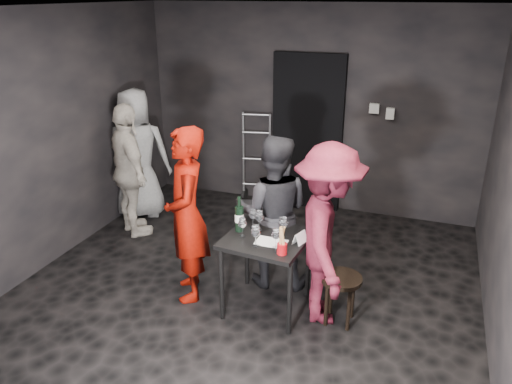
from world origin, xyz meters
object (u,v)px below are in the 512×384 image
(woman_black, at_px, (273,209))
(breadstick_cup, at_px, (282,241))
(server_red, at_px, (186,204))
(bystander_grey, at_px, (137,145))
(wine_bottle, at_px, (239,218))
(stool, at_px, (341,285))
(bystander_cream, at_px, (129,165))
(man_maroon, at_px, (328,226))
(hand_truck, at_px, (255,188))
(tasting_table, at_px, (267,246))

(woman_black, relative_size, breadstick_cup, 6.15)
(server_red, xyz_separation_m, bystander_grey, (-1.48, 1.48, -0.00))
(server_red, relative_size, wine_bottle, 5.73)
(stool, height_order, bystander_cream, bystander_cream)
(wine_bottle, bearing_deg, breadstick_cup, -29.43)
(wine_bottle, height_order, breadstick_cup, wine_bottle)
(man_maroon, bearing_deg, server_red, 77.55)
(man_maroon, bearing_deg, bystander_cream, 55.03)
(hand_truck, height_order, man_maroon, man_maroon)
(bystander_cream, relative_size, bystander_grey, 0.92)
(tasting_table, height_order, man_maroon, man_maroon)
(server_red, bearing_deg, wine_bottle, 67.54)
(man_maroon, bearing_deg, woman_black, 41.46)
(stool, xyz_separation_m, server_red, (-1.49, -0.05, 0.59))
(tasting_table, distance_m, stool, 0.75)
(man_maroon, bearing_deg, wine_bottle, 75.41)
(server_red, xyz_separation_m, bystander_cream, (-1.27, 0.96, -0.08))
(man_maroon, bearing_deg, stool, -123.72)
(hand_truck, relative_size, woman_black, 0.79)
(wine_bottle, bearing_deg, bystander_grey, 144.71)
(tasting_table, xyz_separation_m, wine_bottle, (-0.28, 0.03, 0.23))
(wine_bottle, bearing_deg, tasting_table, -5.77)
(woman_black, bearing_deg, hand_truck, -77.01)
(hand_truck, xyz_separation_m, stool, (1.67, -2.32, 0.15))
(stool, distance_m, man_maroon, 0.57)
(stool, height_order, man_maroon, man_maroon)
(woman_black, bearing_deg, bystander_cream, -25.47)
(tasting_table, height_order, stool, tasting_table)
(server_red, relative_size, bystander_cream, 1.09)
(stool, relative_size, server_red, 0.24)
(server_red, bearing_deg, tasting_table, 62.83)
(stool, xyz_separation_m, bystander_cream, (-2.76, 0.91, 0.51))
(tasting_table, relative_size, server_red, 0.38)
(bystander_grey, xyz_separation_m, breadstick_cup, (2.49, -1.69, -0.10))
(server_red, distance_m, bystander_grey, 2.09)
(tasting_table, bearing_deg, hand_truck, 112.57)
(woman_black, height_order, bystander_cream, bystander_cream)
(bystander_cream, distance_m, bystander_grey, 0.56)
(tasting_table, relative_size, bystander_grey, 0.39)
(hand_truck, xyz_separation_m, man_maroon, (1.51, -2.27, 0.70))
(stool, height_order, wine_bottle, wine_bottle)
(stool, bearing_deg, bystander_cream, 161.65)
(hand_truck, distance_m, breadstick_cup, 2.92)
(stool, height_order, bystander_grey, bystander_grey)
(tasting_table, bearing_deg, bystander_cream, 155.84)
(bystander_cream, xyz_separation_m, wine_bottle, (1.78, -0.89, -0.01))
(man_maroon, distance_m, breadstick_cup, 0.45)
(server_red, height_order, woman_black, server_red)
(man_maroon, relative_size, bystander_grey, 0.95)
(hand_truck, bearing_deg, bystander_grey, -158.50)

